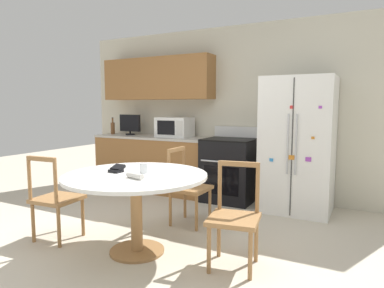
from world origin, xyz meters
TOP-DOWN VIEW (x-y plane):
  - ground_plane at (0.00, 0.00)m, footprint 14.00×14.00m
  - back_wall at (-0.31, 2.59)m, footprint 5.20×0.44m
  - kitchen_counter at (-1.21, 2.29)m, footprint 2.00×0.64m
  - refrigerator at (1.12, 2.22)m, footprint 0.89×0.75m
  - oven_range at (0.15, 2.26)m, footprint 0.72×0.68m
  - microwave at (-0.82, 2.32)m, footprint 0.54×0.37m
  - countertop_tv at (-1.70, 2.31)m, footprint 0.40×0.16m
  - counter_bottle at (-2.09, 2.31)m, footprint 0.07×0.07m
  - dining_table at (0.04, 0.16)m, footprint 1.34×1.34m
  - dining_chair_far at (0.09, 1.09)m, footprint 0.43×0.43m
  - dining_chair_left at (-0.89, 0.01)m, footprint 0.45×0.45m
  - dining_chair_right at (0.96, 0.33)m, footprint 0.48×0.48m
  - candle_glass at (0.08, 0.24)m, footprint 0.08×0.08m
  - folded_napkin at (0.16, -0.01)m, footprint 0.20×0.10m
  - wallet at (-0.18, 0.15)m, footprint 0.13×0.13m

SIDE VIEW (x-z plane):
  - ground_plane at x=0.00m, z-range 0.00..0.00m
  - dining_chair_far at x=0.09m, z-range -0.02..0.89m
  - dining_chair_left at x=-0.89m, z-range -0.02..0.89m
  - dining_chair_right at x=0.96m, z-range -0.02..0.89m
  - kitchen_counter at x=-1.21m, z-range 0.00..0.90m
  - oven_range at x=0.15m, z-range -0.07..1.01m
  - dining_table at x=0.04m, z-range 0.25..1.02m
  - folded_napkin at x=0.16m, z-range 0.76..0.81m
  - wallet at x=-0.18m, z-range 0.75..0.82m
  - candle_glass at x=0.08m, z-range 0.76..0.85m
  - refrigerator at x=1.12m, z-range 0.00..1.77m
  - counter_bottle at x=-2.09m, z-range 0.86..1.16m
  - microwave at x=-0.82m, z-range 0.90..1.21m
  - countertop_tv at x=-1.70m, z-range 0.91..1.26m
  - back_wall at x=-0.31m, z-range 0.14..2.74m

